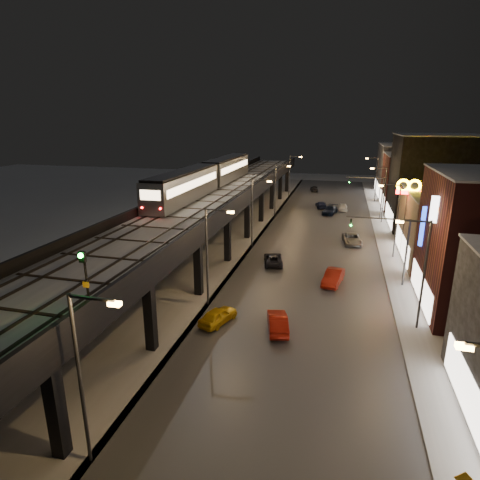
# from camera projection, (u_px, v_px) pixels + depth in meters

# --- Properties ---
(ground) EXTENTS (220.00, 220.00, 0.00)m
(ground) POSITION_uv_depth(u_px,v_px,m) (150.00, 398.00, 24.29)
(ground) COLOR silver
(road_surface) EXTENTS (17.00, 120.00, 0.06)m
(road_surface) POSITION_uv_depth(u_px,v_px,m) (316.00, 243.00, 54.97)
(road_surface) COLOR #46474D
(road_surface) RESTS_ON ground
(sidewalk_right) EXTENTS (4.00, 120.00, 0.14)m
(sidewalk_right) POSITION_uv_depth(u_px,v_px,m) (394.00, 248.00, 52.58)
(sidewalk_right) COLOR #9FA1A8
(sidewalk_right) RESTS_ON ground
(under_viaduct_pavement) EXTENTS (11.00, 120.00, 0.06)m
(under_viaduct_pavement) POSITION_uv_depth(u_px,v_px,m) (222.00, 236.00, 58.19)
(under_viaduct_pavement) COLOR #9FA1A8
(under_viaduct_pavement) RESTS_ON ground
(elevated_viaduct) EXTENTS (9.00, 100.00, 6.30)m
(elevated_viaduct) POSITION_uv_depth(u_px,v_px,m) (215.00, 202.00, 53.65)
(elevated_viaduct) COLOR black
(elevated_viaduct) RESTS_ON ground
(viaduct_trackbed) EXTENTS (8.40, 100.00, 0.32)m
(viaduct_trackbed) POSITION_uv_depth(u_px,v_px,m) (215.00, 196.00, 53.55)
(viaduct_trackbed) COLOR #B2B7C1
(viaduct_trackbed) RESTS_ON elevated_viaduct
(viaduct_parapet_streetside) EXTENTS (0.30, 100.00, 1.10)m
(viaduct_parapet_streetside) POSITION_uv_depth(u_px,v_px,m) (247.00, 194.00, 52.41)
(viaduct_parapet_streetside) COLOR black
(viaduct_parapet_streetside) RESTS_ON elevated_viaduct
(viaduct_parapet_far) EXTENTS (0.30, 100.00, 1.10)m
(viaduct_parapet_far) POSITION_uv_depth(u_px,v_px,m) (185.00, 191.00, 54.48)
(viaduct_parapet_far) COLOR black
(viaduct_parapet_far) RESTS_ON elevated_viaduct
(building_c) EXTENTS (12.20, 15.20, 8.16)m
(building_c) POSITION_uv_depth(u_px,v_px,m) (458.00, 227.00, 47.10)
(building_c) COLOR #806E56
(building_c) RESTS_ON ground
(building_d) EXTENTS (12.20, 13.20, 14.16)m
(building_d) POSITION_uv_depth(u_px,v_px,m) (435.00, 182.00, 61.08)
(building_d) COLOR black
(building_d) RESTS_ON ground
(building_e) EXTENTS (12.20, 12.20, 10.16)m
(building_e) POSITION_uv_depth(u_px,v_px,m) (418.00, 182.00, 74.64)
(building_e) COLOR #52241A
(building_e) RESTS_ON ground
(building_f) EXTENTS (12.20, 16.20, 11.16)m
(building_f) POSITION_uv_depth(u_px,v_px,m) (408.00, 171.00, 87.49)
(building_f) COLOR #3D3D42
(building_f) RESTS_ON ground
(streetlight_left_0) EXTENTS (2.57, 0.28, 9.00)m
(streetlight_left_0) POSITION_uv_depth(u_px,v_px,m) (84.00, 370.00, 18.25)
(streetlight_left_0) COLOR #38383A
(streetlight_left_0) RESTS_ON ground
(streetlight_left_1) EXTENTS (2.57, 0.28, 9.00)m
(streetlight_left_1) POSITION_uv_depth(u_px,v_px,m) (210.00, 251.00, 34.95)
(streetlight_left_1) COLOR #38383A
(streetlight_left_1) RESTS_ON ground
(streetlight_right_1) EXTENTS (2.56, 0.28, 9.00)m
(streetlight_right_1) POSITION_uv_depth(u_px,v_px,m) (421.00, 268.00, 30.87)
(streetlight_right_1) COLOR #38383A
(streetlight_right_1) RESTS_ON ground
(streetlight_left_2) EXTENTS (2.57, 0.28, 9.00)m
(streetlight_left_2) POSITION_uv_depth(u_px,v_px,m) (254.00, 208.00, 51.65)
(streetlight_left_2) COLOR #38383A
(streetlight_left_2) RESTS_ON ground
(streetlight_right_2) EXTENTS (2.56, 0.28, 9.00)m
(streetlight_right_2) POSITION_uv_depth(u_px,v_px,m) (395.00, 216.00, 47.57)
(streetlight_right_2) COLOR #38383A
(streetlight_right_2) RESTS_ON ground
(streetlight_left_3) EXTENTS (2.57, 0.28, 9.00)m
(streetlight_left_3) POSITION_uv_depth(u_px,v_px,m) (277.00, 187.00, 68.35)
(streetlight_left_3) COLOR #38383A
(streetlight_left_3) RESTS_ON ground
(streetlight_right_3) EXTENTS (2.56, 0.28, 9.00)m
(streetlight_right_3) POSITION_uv_depth(u_px,v_px,m) (383.00, 191.00, 64.27)
(streetlight_right_3) COLOR #38383A
(streetlight_right_3) RESTS_ON ground
(streetlight_left_4) EXTENTS (2.57, 0.28, 9.00)m
(streetlight_left_4) POSITION_uv_depth(u_px,v_px,m) (291.00, 174.00, 85.05)
(streetlight_left_4) COLOR #38383A
(streetlight_left_4) RESTS_ON ground
(streetlight_right_4) EXTENTS (2.56, 0.28, 9.00)m
(streetlight_right_4) POSITION_uv_depth(u_px,v_px,m) (375.00, 176.00, 80.97)
(streetlight_right_4) COLOR #38383A
(streetlight_right_4) RESTS_ON ground
(traffic_light_rig_a) EXTENTS (6.10, 0.34, 7.00)m
(traffic_light_rig_a) POSITION_uv_depth(u_px,v_px,m) (395.00, 243.00, 39.64)
(traffic_light_rig_a) COLOR #38383A
(traffic_light_rig_a) RESTS_ON ground
(traffic_light_rig_b) EXTENTS (6.10, 0.34, 7.00)m
(traffic_light_rig_b) POSITION_uv_depth(u_px,v_px,m) (375.00, 192.00, 67.47)
(traffic_light_rig_b) COLOR #38383A
(traffic_light_rig_b) RESTS_ON ground
(subway_train) EXTENTS (3.05, 37.22, 3.65)m
(subway_train) POSITION_uv_depth(u_px,v_px,m) (209.00, 176.00, 58.07)
(subway_train) COLOR gray
(subway_train) RESTS_ON viaduct_trackbed
(rail_signal) EXTENTS (0.37, 0.44, 3.19)m
(rail_signal) POSITION_uv_depth(u_px,v_px,m) (84.00, 268.00, 20.47)
(rail_signal) COLOR black
(rail_signal) RESTS_ON viaduct_trackbed
(car_taxi) EXTENTS (2.75, 4.21, 1.33)m
(car_taxi) POSITION_uv_depth(u_px,v_px,m) (218.00, 316.00, 33.00)
(car_taxi) COLOR gold
(car_taxi) RESTS_ON ground
(car_near_white) EXTENTS (2.45, 4.48, 1.40)m
(car_near_white) POSITION_uv_depth(u_px,v_px,m) (278.00, 323.00, 31.88)
(car_near_white) COLOR maroon
(car_near_white) RESTS_ON ground
(car_mid_silver) EXTENTS (2.91, 4.73, 1.22)m
(car_mid_silver) POSITION_uv_depth(u_px,v_px,m) (273.00, 259.00, 46.64)
(car_mid_silver) COLOR black
(car_mid_silver) RESTS_ON ground
(car_mid_dark) EXTENTS (2.60, 4.59, 1.26)m
(car_mid_dark) POSITION_uv_depth(u_px,v_px,m) (321.00, 205.00, 76.34)
(car_mid_dark) COLOR #17204C
(car_mid_dark) RESTS_ON ground
(car_far_white) EXTENTS (2.22, 4.17, 1.35)m
(car_far_white) POSITION_uv_depth(u_px,v_px,m) (314.00, 189.00, 94.19)
(car_far_white) COLOR black
(car_far_white) RESTS_ON ground
(car_onc_silver) EXTENTS (2.33, 4.65, 1.46)m
(car_onc_silver) POSITION_uv_depth(u_px,v_px,m) (333.00, 278.00, 40.90)
(car_onc_silver) COLOR maroon
(car_onc_silver) RESTS_ON ground
(car_onc_dark) EXTENTS (2.84, 5.13, 1.36)m
(car_onc_dark) POSITION_uv_depth(u_px,v_px,m) (352.00, 239.00, 54.29)
(car_onc_dark) COLOR gray
(car_onc_dark) RESTS_ON ground
(car_onc_white) EXTENTS (2.93, 5.18, 1.42)m
(car_onc_white) POSITION_uv_depth(u_px,v_px,m) (330.00, 210.00, 71.45)
(car_onc_white) COLOR black
(car_onc_white) RESTS_ON ground
(car_onc_red) EXTENTS (1.58, 3.84, 1.30)m
(car_onc_red) POSITION_uv_depth(u_px,v_px,m) (343.00, 208.00, 74.06)
(car_onc_red) COLOR white
(car_onc_red) RESTS_ON ground
(sign_mcdonalds) EXTENTS (2.82, 0.37, 9.52)m
(sign_mcdonalds) POSITION_uv_depth(u_px,v_px,m) (408.00, 195.00, 47.52)
(sign_mcdonalds) COLOR #38383A
(sign_mcdonalds) RESTS_ON ground
(sign_citgo) EXTENTS (2.17, 0.39, 10.33)m
(sign_citgo) POSITION_uv_depth(u_px,v_px,m) (443.00, 227.00, 32.41)
(sign_citgo) COLOR #38383A
(sign_citgo) RESTS_ON ground
(sign_carwash) EXTENTS (1.66, 0.35, 8.60)m
(sign_carwash) POSITION_uv_depth(u_px,v_px,m) (429.00, 233.00, 37.20)
(sign_carwash) COLOR #38383A
(sign_carwash) RESTS_ON ground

